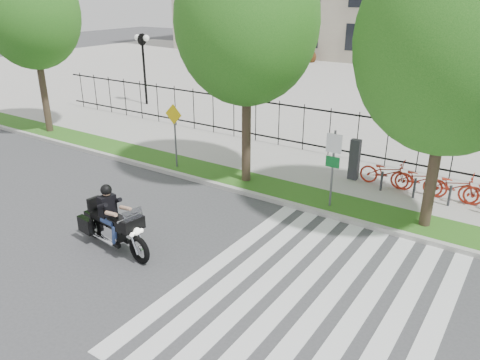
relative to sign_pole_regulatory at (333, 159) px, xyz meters
The scene contains 14 objects.
ground 5.90m from the sign_pole_regulatory, 125.75° to the right, with size 120.00×120.00×0.00m, color #3C3C3F.
curb 3.72m from the sign_pole_regulatory, behind, with size 60.00×0.20×0.15m, color #ABA9A1.
grass_verge 3.71m from the sign_pole_regulatory, behind, with size 60.00×1.50×0.15m, color #265A16.
sidewalk 4.68m from the sign_pole_regulatory, 138.94° to the left, with size 60.00×3.50×0.15m, color #9F9B95.
plaza 20.75m from the sign_pole_regulatory, 99.17° to the left, with size 80.00×34.00×0.10m, color #9F9B95.
crosswalk_stripes 5.13m from the sign_pole_regulatory, 71.53° to the right, with size 5.70×8.00×0.01m, color silver, non-canonical shape.
iron_fence 5.71m from the sign_pole_regulatory, 125.50° to the left, with size 30.00×0.06×2.00m, color black, non-canonical shape.
lamp_post_left 17.06m from the sign_pole_regulatory, 154.12° to the left, with size 1.06×0.70×4.25m.
street_tree_0 15.47m from the sign_pole_regulatory, behind, with size 4.30×4.30×7.92m.
street_tree_1 5.20m from the sign_pole_regulatory, behind, with size 4.73×4.73×8.21m.
street_tree_2 4.60m from the sign_pole_regulatory, ahead, with size 5.10×5.10×8.12m.
sign_pole_regulatory is the anchor object (origin of this frame).
sign_pole_warning 6.46m from the sign_pole_regulatory, behind, with size 0.78×0.09×2.49m.
motorcycle_rider 6.80m from the sign_pole_regulatory, 125.09° to the right, with size 2.89×1.00×2.23m.
Camera 1 is at (8.47, -8.32, 6.59)m, focal length 35.00 mm.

